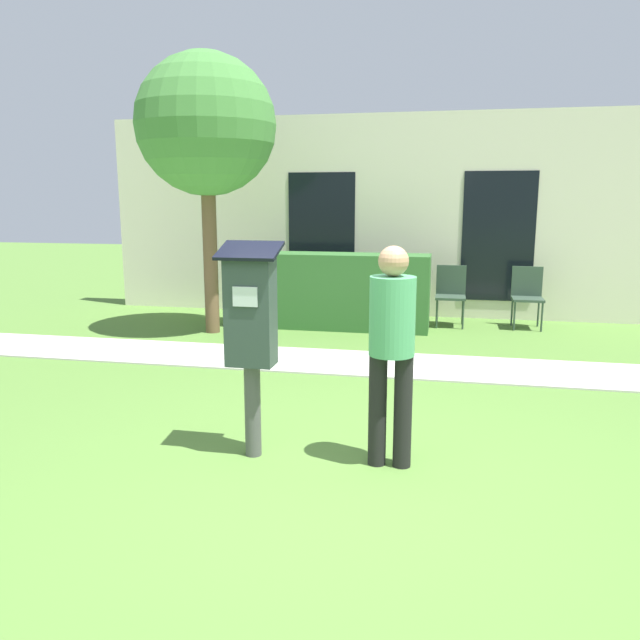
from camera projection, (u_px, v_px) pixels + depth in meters
ground_plane at (339, 487)px, 4.15m from camera, size 40.00×40.00×0.00m
sidewalk at (386, 364)px, 7.18m from camera, size 12.00×1.10×0.02m
building_facade at (408, 217)px, 10.01m from camera, size 10.00×0.26×3.20m
parking_meter at (251, 322)px, 4.49m from camera, size 0.44×0.31×1.59m
person_standing at (392, 340)px, 4.33m from camera, size 0.32×0.32×1.58m
outdoor_chair_left at (378, 287)px, 9.72m from camera, size 0.44×0.44×0.90m
outdoor_chair_middle at (451, 290)px, 9.35m from camera, size 0.44×0.44×0.90m
outdoor_chair_right at (527, 292)px, 9.19m from camera, size 0.44×0.44×0.90m
hedge_row at (328, 291)px, 9.17m from camera, size 2.95×0.60×1.10m
tree at (206, 126)px, 8.41m from camera, size 1.90×1.90×3.82m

